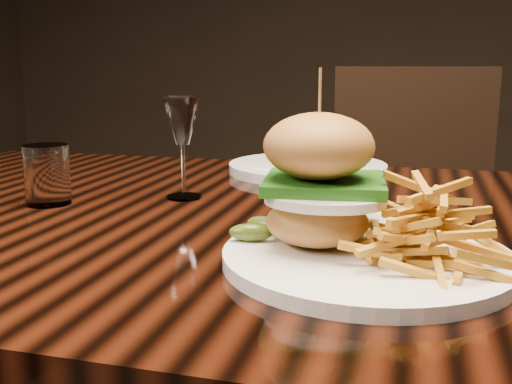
% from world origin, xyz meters
% --- Properties ---
extents(dining_table, '(1.60, 0.90, 0.75)m').
position_xyz_m(dining_table, '(0.00, 0.00, 0.67)').
color(dining_table, black).
rests_on(dining_table, ground).
extents(burger_plate, '(0.30, 0.30, 0.20)m').
position_xyz_m(burger_plate, '(0.10, -0.18, 0.80)').
color(burger_plate, white).
rests_on(burger_plate, dining_table).
extents(ramekin, '(0.09, 0.09, 0.03)m').
position_xyz_m(ramekin, '(0.08, -0.08, 0.77)').
color(ramekin, white).
rests_on(ramekin, dining_table).
extents(wine_glass, '(0.06, 0.06, 0.16)m').
position_xyz_m(wine_glass, '(-0.20, 0.06, 0.87)').
color(wine_glass, white).
rests_on(wine_glass, dining_table).
extents(water_tumbler, '(0.07, 0.07, 0.09)m').
position_xyz_m(water_tumbler, '(-0.38, -0.03, 0.79)').
color(water_tumbler, white).
rests_on(water_tumbler, dining_table).
extents(far_dish, '(0.31, 0.31, 0.10)m').
position_xyz_m(far_dish, '(-0.05, 0.34, 0.77)').
color(far_dish, white).
rests_on(far_dish, dining_table).
extents(chair_far, '(0.53, 0.53, 0.95)m').
position_xyz_m(chair_far, '(0.15, 0.89, 0.54)').
color(chair_far, black).
rests_on(chair_far, ground).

